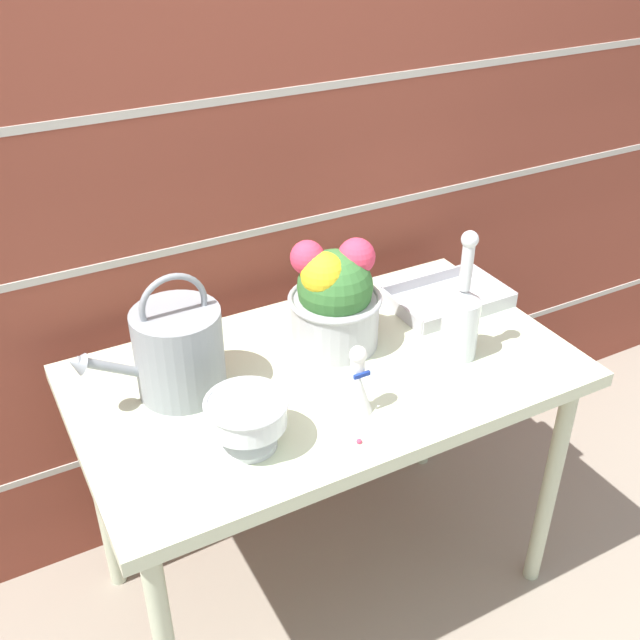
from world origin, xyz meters
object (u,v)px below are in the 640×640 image
Objects in this scene: crystal_pedestal_bowl at (247,416)px; glass_decanter at (461,316)px; flower_planter at (334,297)px; figurine_vase at (357,385)px; wire_tray at (447,300)px; watering_can at (178,350)px.

crystal_pedestal_bowl is 0.58m from glass_decanter.
glass_decanter reaches higher than flower_planter.
figurine_vase reaches higher than wire_tray.
crystal_pedestal_bowl is at bearing -76.76° from watering_can.
crystal_pedestal_bowl is 0.25m from figurine_vase.
glass_decanter is 0.27m from wire_tray.
flower_planter reaches higher than wire_tray.
crystal_pedestal_bowl is at bearing -173.96° from glass_decanter.
watering_can is 1.04× the size of glass_decanter.
wire_tray is (0.37, 0.02, -0.12)m from flower_planter.
watering_can is at bearing 163.93° from glass_decanter.
crystal_pedestal_bowl is (0.06, -0.25, -0.03)m from watering_can.
crystal_pedestal_bowl is 0.42m from flower_planter.
figurine_vase is (0.31, -0.25, -0.04)m from watering_can.
glass_decanter is at bearing 12.17° from figurine_vase.
flower_planter is at bearing -176.39° from wire_tray.
wire_tray is (0.71, 0.27, -0.07)m from crystal_pedestal_bowl.
glass_decanter reaches higher than figurine_vase.
glass_decanter is at bearing -16.07° from watering_can.
figurine_vase is at bearing -2.04° from crystal_pedestal_bowl.
watering_can is at bearing 140.78° from figurine_vase.
watering_can is 1.98× the size of crystal_pedestal_bowl.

